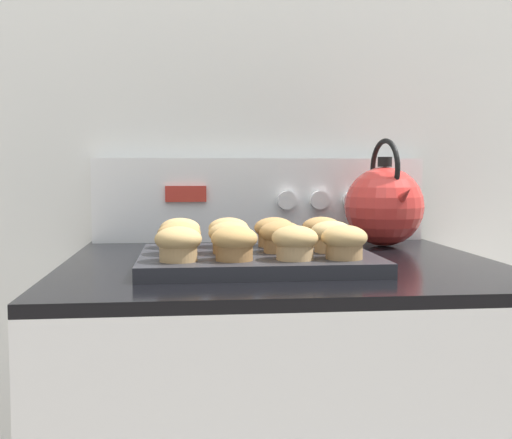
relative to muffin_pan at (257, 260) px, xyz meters
The scene contains 16 objects.
wall_back 0.52m from the muffin_pan, 83.68° to the left, with size 8.00×0.05×2.40m.
control_panel 0.39m from the muffin_pan, 82.52° to the left, with size 0.72×0.07×0.18m.
muffin_pan is the anchor object (origin of this frame).
muffin_r0_c0 0.15m from the muffin_pan, 146.92° to the right, with size 0.07×0.07×0.05m.
muffin_r0_c1 0.10m from the muffin_pan, 117.49° to the right, with size 0.07×0.07×0.05m.
muffin_r0_c2 0.10m from the muffin_pan, 62.35° to the right, with size 0.07×0.07×0.05m.
muffin_r0_c3 0.15m from the muffin_pan, 34.00° to the right, with size 0.07×0.07×0.05m.
muffin_r1_c0 0.13m from the muffin_pan, behind, with size 0.07×0.07×0.05m.
muffin_r1_c1 0.06m from the muffin_pan, behind, with size 0.07×0.07×0.05m.
muffin_r1_c2 0.05m from the muffin_pan, ahead, with size 0.07×0.07×0.05m.
muffin_r1_c3 0.13m from the muffin_pan, ahead, with size 0.07×0.07×0.05m.
muffin_r2_c0 0.15m from the muffin_pan, 145.51° to the left, with size 0.07×0.07×0.05m.
muffin_r2_c1 0.10m from the muffin_pan, 115.04° to the left, with size 0.07×0.07×0.05m.
muffin_r2_c2 0.10m from the muffin_pan, 64.94° to the left, with size 0.07×0.07×0.05m.
muffin_r2_c3 0.15m from the muffin_pan, 34.35° to the left, with size 0.07×0.07×0.05m.
tea_kettle 0.39m from the muffin_pan, 40.75° to the left, with size 0.16×0.20×0.22m.
Camera 1 is at (-0.16, -0.74, 1.06)m, focal length 45.00 mm.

